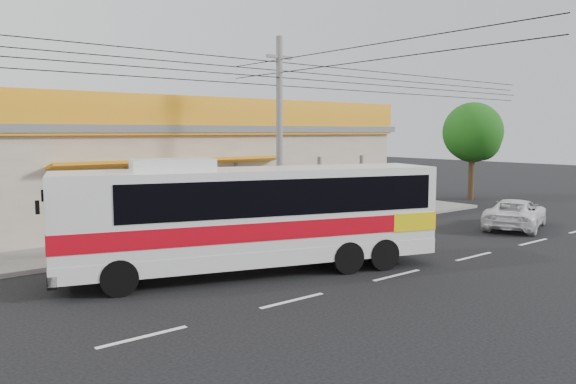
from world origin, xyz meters
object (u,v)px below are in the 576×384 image
tree_near (474,134)px  tree_far (475,137)px  white_car (515,214)px  coach_bus (258,211)px  utility_pole (279,73)px  motorbike_red (108,234)px

tree_near → tree_far: size_ratio=1.04×
white_car → tree_near: (7.57, 7.07, 3.44)m
coach_bus → white_car: coach_bus is taller
tree_near → tree_far: 0.93m
utility_pole → tree_near: size_ratio=5.64×
white_car → utility_pole: size_ratio=0.14×
white_car → tree_far: bearing=-68.4°
motorbike_red → white_car: 17.13m
coach_bus → motorbike_red: 6.16m
coach_bus → tree_near: tree_near is taller
tree_far → coach_bus: bearing=-162.6°
white_car → motorbike_red: bearing=48.2°
tree_far → utility_pole: bearing=-170.6°
white_car → tree_near: tree_near is taller
white_car → tree_near: 10.91m
utility_pole → tree_far: 18.40m
tree_near → motorbike_red: bearing=-177.9°
white_car → tree_far: size_ratio=0.80×
coach_bus → tree_near: (21.00, 6.35, 2.22)m
motorbike_red → tree_near: bearing=-90.3°
utility_pole → tree_far: size_ratio=5.86×
utility_pole → motorbike_red: bearing=165.5°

